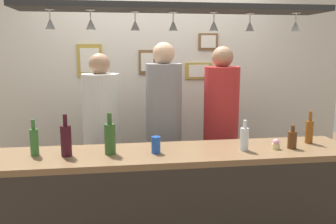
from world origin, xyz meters
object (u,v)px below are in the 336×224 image
at_px(picture_frame_upper_small, 208,42).
at_px(person_left_white_patterned_shirt, 102,125).
at_px(bottle_beer_amber_tall, 309,131).
at_px(picture_frame_caricature, 90,60).
at_px(bottle_wine_dark_red, 66,140).
at_px(picture_frame_crest, 147,62).
at_px(bottle_champagne_green, 110,138).
at_px(cupcake, 276,144).
at_px(drink_can, 156,145).
at_px(bottle_beer_green_import, 34,141).
at_px(bottle_soda_clear, 244,138).
at_px(person_middle_grey_shirt, 164,116).
at_px(picture_frame_lower_pair, 199,71).
at_px(bottle_beer_brown_stubby, 292,139).
at_px(person_right_red_shirt, 221,117).

bearing_deg(picture_frame_upper_small, person_left_white_patterned_shirt, -152.20).
height_order(bottle_beer_amber_tall, picture_frame_caricature, picture_frame_caricature).
bearing_deg(bottle_wine_dark_red, picture_frame_crest, 63.79).
xyz_separation_m(bottle_champagne_green, cupcake, (1.24, -0.05, -0.08)).
xyz_separation_m(drink_can, picture_frame_crest, (0.06, 1.43, 0.54)).
distance_m(bottle_champagne_green, bottle_beer_green_import, 0.53).
relative_size(bottle_soda_clear, drink_can, 1.89).
height_order(person_left_white_patterned_shirt, bottle_beer_green_import, person_left_white_patterned_shirt).
relative_size(person_left_white_patterned_shirt, cupcake, 21.30).
bearing_deg(bottle_beer_amber_tall, bottle_wine_dark_red, -177.54).
distance_m(bottle_soda_clear, bottle_champagne_green, 0.99).
xyz_separation_m(person_left_white_patterned_shirt, drink_can, (0.42, -0.82, 0.01)).
distance_m(bottle_beer_amber_tall, picture_frame_crest, 1.85).
height_order(drink_can, picture_frame_upper_small, picture_frame_upper_small).
xyz_separation_m(person_middle_grey_shirt, picture_frame_lower_pair, (0.48, 0.62, 0.39)).
bearing_deg(bottle_soda_clear, person_left_white_patterned_shirt, 141.99).
distance_m(person_middle_grey_shirt, bottle_beer_amber_tall, 1.30).
distance_m(bottle_champagne_green, bottle_beer_brown_stubby, 1.37).
xyz_separation_m(bottle_champagne_green, bottle_beer_brown_stubby, (1.37, -0.05, -0.05)).
height_order(bottle_champagne_green, picture_frame_upper_small, picture_frame_upper_small).
xyz_separation_m(bottle_beer_amber_tall, drink_can, (-1.25, -0.10, -0.04)).
bearing_deg(picture_frame_caricature, bottle_beer_amber_tall, -36.58).
bearing_deg(picture_frame_caricature, person_left_white_patterned_shirt, -78.05).
distance_m(bottle_beer_green_import, picture_frame_lower_pair, 2.07).
height_order(person_left_white_patterned_shirt, person_middle_grey_shirt, person_middle_grey_shirt).
relative_size(bottle_beer_brown_stubby, picture_frame_crest, 0.69).
bearing_deg(bottle_champagne_green, cupcake, -2.25).
xyz_separation_m(drink_can, cupcake, (0.91, -0.02, -0.03)).
distance_m(bottle_champagne_green, bottle_wine_dark_red, 0.31).
xyz_separation_m(person_left_white_patterned_shirt, cupcake, (1.33, -0.84, -0.01)).
distance_m(bottle_soda_clear, picture_frame_lower_pair, 1.52).
height_order(bottle_beer_amber_tall, cupcake, bottle_beer_amber_tall).
relative_size(person_middle_grey_shirt, drink_can, 14.44).
height_order(bottle_soda_clear, bottle_champagne_green, bottle_champagne_green).
bearing_deg(person_middle_grey_shirt, picture_frame_upper_small, 46.70).
distance_m(person_right_red_shirt, bottle_soda_clear, 0.85).
relative_size(person_middle_grey_shirt, bottle_soda_clear, 7.66).
xyz_separation_m(bottle_soda_clear, picture_frame_crest, (-0.59, 1.46, 0.51)).
distance_m(person_left_white_patterned_shirt, bottle_wine_dark_red, 0.83).
distance_m(person_middle_grey_shirt, drink_can, 0.84).
bearing_deg(bottle_champagne_green, picture_frame_caricature, 99.04).
xyz_separation_m(bottle_wine_dark_red, bottle_beer_brown_stubby, (1.67, -0.04, -0.05)).
height_order(bottle_soda_clear, bottle_beer_amber_tall, bottle_beer_amber_tall).
xyz_separation_m(person_right_red_shirt, bottle_wine_dark_red, (-1.36, -0.80, 0.03)).
xyz_separation_m(person_right_red_shirt, bottle_champagne_green, (-1.06, -0.79, 0.03)).
distance_m(picture_frame_caricature, picture_frame_lower_pair, 1.20).
bearing_deg(person_left_white_patterned_shirt, bottle_beer_amber_tall, -23.31).
height_order(bottle_champagne_green, bottle_wine_dark_red, same).
relative_size(person_right_red_shirt, bottle_beer_amber_tall, 6.64).
relative_size(bottle_wine_dark_red, picture_frame_crest, 1.15).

